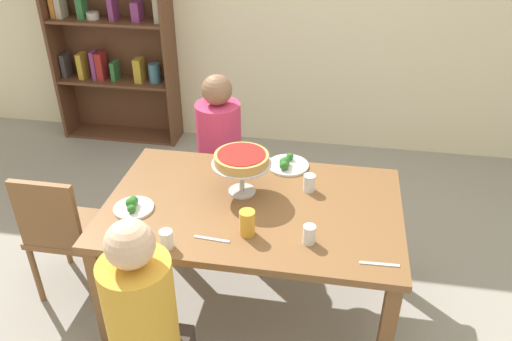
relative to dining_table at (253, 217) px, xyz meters
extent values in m
plane|color=gray|center=(0.00, 0.00, -0.65)|extent=(12.00, 12.00, 0.00)
cube|color=brown|center=(0.00, 0.00, 0.07)|extent=(1.57, 0.98, 0.04)
cube|color=brown|center=(-0.72, -0.43, -0.30)|extent=(0.07, 0.07, 0.70)
cube|color=brown|center=(0.72, -0.43, -0.30)|extent=(0.07, 0.07, 0.70)
cube|color=brown|center=(-0.72, 0.43, -0.30)|extent=(0.07, 0.07, 0.70)
cube|color=brown|center=(0.72, 0.43, -0.30)|extent=(0.07, 0.07, 0.70)
cube|color=brown|center=(-2.16, 1.98, 0.45)|extent=(0.03, 0.30, 2.20)
cube|color=brown|center=(-1.09, 1.98, 0.45)|extent=(0.03, 0.30, 2.20)
cube|color=brown|center=(-1.63, 2.12, 0.45)|extent=(1.10, 0.02, 2.20)
cube|color=brown|center=(-1.63, 1.98, -0.64)|extent=(1.04, 0.28, 0.02)
cube|color=brown|center=(-1.63, 1.98, -0.09)|extent=(1.04, 0.28, 0.02)
cube|color=brown|center=(-1.63, 1.98, 0.46)|extent=(1.04, 0.28, 0.02)
cube|color=#3D3838|center=(-2.11, 1.98, 0.03)|extent=(0.04, 0.13, 0.22)
cube|color=#B7932D|center=(-1.94, 1.98, 0.04)|extent=(0.05, 0.13, 0.23)
cube|color=#7A3370|center=(-1.81, 1.98, 0.05)|extent=(0.04, 0.12, 0.26)
cube|color=maroon|center=(-1.75, 1.98, 0.05)|extent=(0.06, 0.13, 0.25)
cube|color=#2D6B38|center=(-1.63, 1.98, 0.01)|extent=(0.04, 0.13, 0.17)
cube|color=#B7932D|center=(-1.39, 1.98, 0.03)|extent=(0.07, 0.13, 0.21)
cylinder|color=#3D7084|center=(-1.25, 1.98, 0.01)|extent=(0.10, 0.10, 0.17)
cube|color=orange|center=(-2.10, 1.98, 0.58)|extent=(0.05, 0.11, 0.22)
cube|color=#B2A88E|center=(-2.04, 1.98, 0.60)|extent=(0.05, 0.13, 0.26)
cube|color=#2D6B38|center=(-1.85, 1.98, 0.58)|extent=(0.06, 0.11, 0.21)
cylinder|color=beige|center=(-1.76, 1.98, 0.50)|extent=(0.11, 0.11, 0.06)
cube|color=#7A3370|center=(-1.56, 1.98, 0.60)|extent=(0.04, 0.13, 0.25)
cube|color=#7A3370|center=(-1.35, 1.98, 0.55)|extent=(0.07, 0.13, 0.16)
cube|color=#B2A88E|center=(-1.16, 1.98, 0.59)|extent=(0.04, 0.13, 0.25)
cube|color=#382D28|center=(-0.37, 0.77, -0.43)|extent=(0.34, 0.34, 0.45)
cylinder|color=#D63866|center=(-0.37, 0.77, 0.05)|extent=(0.30, 0.30, 0.50)
sphere|color=#846047|center=(-0.37, 0.77, 0.40)|extent=(0.20, 0.20, 0.20)
cylinder|color=gold|center=(-0.34, -0.77, 0.05)|extent=(0.30, 0.30, 0.50)
sphere|color=beige|center=(-0.34, -0.77, 0.40)|extent=(0.20, 0.20, 0.20)
cube|color=brown|center=(-1.10, -0.01, -0.22)|extent=(0.40, 0.40, 0.04)
cube|color=brown|center=(-1.10, -0.19, 0.01)|extent=(0.36, 0.04, 0.42)
cylinder|color=brown|center=(-1.28, 0.17, -0.45)|extent=(0.04, 0.04, 0.41)
cylinder|color=brown|center=(-0.93, 0.17, -0.45)|extent=(0.04, 0.04, 0.41)
cylinder|color=brown|center=(-1.28, -0.18, -0.45)|extent=(0.04, 0.04, 0.41)
cylinder|color=brown|center=(-0.93, -0.18, -0.45)|extent=(0.04, 0.04, 0.41)
cylinder|color=silver|center=(-0.08, 0.11, 0.09)|extent=(0.15, 0.15, 0.01)
cylinder|color=silver|center=(-0.08, 0.11, 0.18)|extent=(0.03, 0.03, 0.17)
cylinder|color=silver|center=(-0.08, 0.11, 0.27)|extent=(0.32, 0.32, 0.01)
cylinder|color=tan|center=(-0.08, 0.11, 0.30)|extent=(0.29, 0.29, 0.05)
cylinder|color=maroon|center=(-0.08, 0.11, 0.33)|extent=(0.26, 0.26, 0.00)
cylinder|color=white|center=(-0.61, -0.15, 0.09)|extent=(0.21, 0.21, 0.01)
sphere|color=#2D7028|center=(-0.60, -0.20, 0.12)|extent=(0.04, 0.04, 0.04)
sphere|color=#2D7028|center=(-0.61, -0.16, 0.13)|extent=(0.06, 0.06, 0.06)
sphere|color=#2D7028|center=(-0.61, -0.13, 0.13)|extent=(0.05, 0.05, 0.05)
cylinder|color=white|center=(0.14, 0.42, 0.09)|extent=(0.25, 0.25, 0.01)
sphere|color=#2D7028|center=(0.14, 0.48, 0.12)|extent=(0.05, 0.05, 0.05)
sphere|color=#2D7028|center=(0.12, 0.36, 0.13)|extent=(0.06, 0.06, 0.06)
sphere|color=#2D7028|center=(0.13, 0.42, 0.13)|extent=(0.05, 0.05, 0.05)
sphere|color=#2D7028|center=(0.12, 0.40, 0.13)|extent=(0.06, 0.06, 0.06)
cylinder|color=gold|center=(0.02, -0.25, 0.15)|extent=(0.08, 0.08, 0.13)
cylinder|color=white|center=(-0.34, -0.41, 0.13)|extent=(0.06, 0.06, 0.09)
cylinder|color=white|center=(0.32, -0.27, 0.14)|extent=(0.06, 0.06, 0.10)
cylinder|color=white|center=(0.28, 0.18, 0.14)|extent=(0.07, 0.07, 0.10)
cube|color=silver|center=(0.65, -0.37, 0.09)|extent=(0.18, 0.02, 0.00)
cube|color=silver|center=(-0.20, 0.36, 0.09)|extent=(0.18, 0.03, 0.00)
cube|color=silver|center=(-0.14, -0.32, 0.09)|extent=(0.18, 0.03, 0.00)
camera|label=1|loc=(0.39, -2.19, 1.65)|focal=35.84mm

